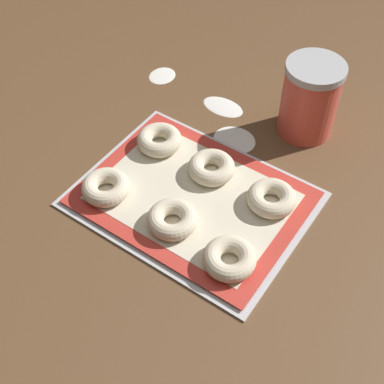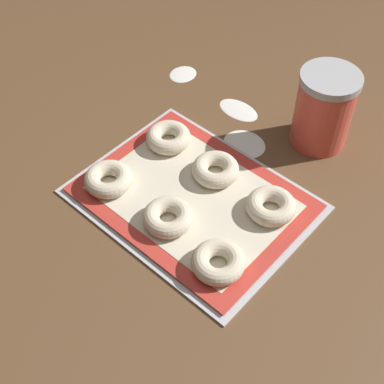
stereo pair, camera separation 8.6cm
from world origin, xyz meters
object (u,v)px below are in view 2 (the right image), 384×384
Objects in this scene: bagel_front_right at (218,262)px; flour_canister at (324,109)px; bagel_back_left at (168,137)px; bagel_front_left at (108,179)px; bagel_back_right at (271,206)px; bagel_front_center at (168,217)px; bagel_back_center at (216,169)px; baking_tray at (192,200)px.

flour_canister is at bearing 97.88° from bagel_front_right.
bagel_front_left is at bearing -92.13° from bagel_back_left.
flour_canister reaches higher than bagel_back_right.
bagel_front_left is at bearing -120.15° from flour_canister.
bagel_front_center is 0.14m from bagel_front_right.
bagel_back_center is at bearing 48.93° from bagel_front_left.
bagel_front_center is at bearing 174.32° from bagel_front_right.
baking_tray is at bearing -105.33° from flour_canister.
bagel_front_right is at bearing -82.12° from flour_canister.
bagel_front_left is 1.00× the size of bagel_front_right.
baking_tray is 0.16m from bagel_back_right.
bagel_front_right is 0.33m from bagel_back_left.
flour_canister reaches higher than bagel_front_center.
bagel_front_center is at bearing 3.70° from bagel_front_left.
bagel_back_right is 0.25m from flour_canister.
bagel_front_center and bagel_back_center have the same top height.
bagel_back_right is at bearing 49.74° from bagel_front_center.
flour_canister is (0.23, 0.40, 0.06)m from bagel_front_left.
bagel_front_left is 0.32m from bagel_back_right.
bagel_front_center is (0.15, 0.01, 0.00)m from bagel_front_left.
flour_canister is at bearing 101.54° from bagel_back_right.
bagel_back_left is (-0.15, 0.16, 0.00)m from bagel_front_center.
flour_canister reaches higher than bagel_back_left.
bagel_front_right is 0.22m from bagel_back_center.
baking_tray is 4.62× the size of bagel_back_left.
bagel_back_center is 1.00× the size of bagel_back_right.
bagel_back_right is at bearing 29.65° from bagel_front_left.
baking_tray is 0.16m from bagel_back_left.
bagel_back_right is at bearing 92.39° from bagel_front_right.
bagel_front_left is 1.00× the size of bagel_back_center.
bagel_back_left is at bearing 87.87° from bagel_front_left.
bagel_back_left is 0.33m from flour_canister.
bagel_back_right is at bearing 28.78° from baking_tray.
bagel_front_left is 1.00× the size of bagel_back_right.
bagel_front_right is at bearing -31.08° from bagel_back_left.
baking_tray is at bearing 30.45° from bagel_front_left.
bagel_back_right is 0.56× the size of flour_canister.
baking_tray is at bearing -86.42° from bagel_back_center.
baking_tray is at bearing -151.22° from bagel_back_right.
bagel_front_left and bagel_back_right have the same top height.
bagel_front_center is at bearing -84.13° from baking_tray.
flour_canister reaches higher than baking_tray.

